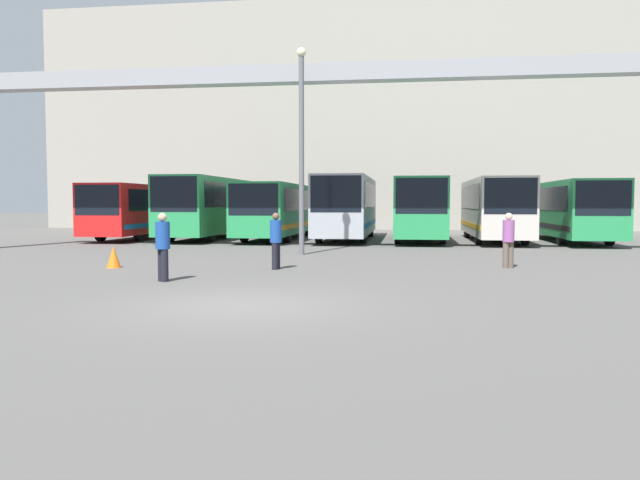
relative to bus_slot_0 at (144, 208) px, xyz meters
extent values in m
plane|color=#514F4C|center=(11.48, -21.67, -1.71)|extent=(200.00, 200.00, 0.00)
cube|color=gray|center=(11.48, 18.70, 6.81)|extent=(50.20, 12.00, 17.04)
cube|color=gray|center=(11.48, -8.46, 5.42)|extent=(30.31, 0.80, 0.70)
cube|color=red|center=(0.00, 0.01, -0.05)|extent=(2.45, 10.77, 2.60)
cube|color=black|center=(0.00, -5.36, 0.42)|extent=(2.25, 0.06, 1.46)
cube|color=black|center=(0.00, 0.01, 0.42)|extent=(2.48, 9.16, 1.09)
cube|color=#1966B2|center=(0.00, 0.01, -0.89)|extent=(2.48, 10.23, 0.24)
cylinder|color=black|center=(-1.06, -3.01, -1.22)|extent=(0.28, 0.98, 0.98)
cylinder|color=black|center=(1.06, -3.01, -1.22)|extent=(0.28, 0.98, 0.98)
cylinder|color=black|center=(-1.06, 3.03, -1.22)|extent=(0.28, 0.98, 0.98)
cylinder|color=black|center=(1.06, 3.03, -1.22)|extent=(0.28, 0.98, 0.98)
cube|color=#268C4C|center=(3.83, -0.19, 0.13)|extent=(2.49, 10.36, 2.98)
cube|color=black|center=(3.83, -5.36, 0.69)|extent=(2.29, 0.06, 1.67)
cube|color=black|center=(3.83, -0.19, 0.69)|extent=(2.52, 8.81, 1.25)
cube|color=#268C4C|center=(3.83, -0.19, -0.82)|extent=(2.52, 9.85, 0.24)
cylinder|color=black|center=(2.74, -3.09, -1.20)|extent=(0.28, 1.01, 1.01)
cylinder|color=black|center=(4.91, -3.09, -1.20)|extent=(0.28, 1.01, 1.01)
cylinder|color=black|center=(2.74, 2.71, -1.20)|extent=(0.28, 1.01, 1.01)
cylinder|color=black|center=(4.91, 2.71, -1.20)|extent=(0.28, 1.01, 1.01)
cube|color=#268C4C|center=(7.65, 0.51, -0.04)|extent=(2.55, 11.78, 2.63)
cube|color=black|center=(7.65, -5.36, 0.44)|extent=(2.35, 0.06, 1.47)
cube|color=black|center=(7.65, 0.51, 0.44)|extent=(2.58, 10.01, 1.10)
cube|color=orange|center=(7.65, 0.51, -0.88)|extent=(2.58, 11.19, 0.24)
cylinder|color=black|center=(6.54, -2.78, -1.17)|extent=(0.28, 1.07, 1.07)
cylinder|color=black|center=(8.77, -2.78, -1.17)|extent=(0.28, 1.07, 1.07)
cylinder|color=black|center=(6.54, 3.81, -1.17)|extent=(0.28, 1.07, 1.07)
cylinder|color=black|center=(8.77, 3.81, -1.17)|extent=(0.28, 1.07, 1.07)
cube|color=#999EA5|center=(11.48, -0.01, 0.13)|extent=(2.52, 10.73, 2.97)
cube|color=black|center=(11.48, -5.36, 0.68)|extent=(2.32, 0.06, 1.67)
cube|color=black|center=(11.48, -0.01, 0.68)|extent=(2.55, 9.12, 1.25)
cube|color=#1966B2|center=(11.48, -0.01, -0.82)|extent=(2.55, 10.20, 0.24)
cylinder|color=black|center=(10.38, -3.01, -1.18)|extent=(0.28, 1.06, 1.06)
cylinder|color=black|center=(12.58, -3.01, -1.18)|extent=(0.28, 1.06, 1.06)
cylinder|color=black|center=(10.38, 3.00, -1.18)|extent=(0.28, 1.06, 1.06)
cylinder|color=black|center=(12.58, 3.00, -1.18)|extent=(0.28, 1.06, 1.06)
cube|color=#268C4C|center=(15.31, 0.22, 0.07)|extent=(2.48, 11.19, 2.85)
cube|color=black|center=(15.31, -5.36, 0.59)|extent=(2.28, 0.06, 1.59)
cube|color=black|center=(15.31, 0.22, 0.59)|extent=(2.51, 9.51, 1.20)
cube|color=#1966B2|center=(15.31, 0.22, -0.84)|extent=(2.51, 10.63, 0.24)
cylinder|color=black|center=(14.23, -2.91, -1.19)|extent=(0.28, 1.04, 1.04)
cylinder|color=black|center=(16.38, -2.91, -1.19)|extent=(0.28, 1.04, 1.04)
cylinder|color=black|center=(14.23, 3.35, -1.19)|extent=(0.28, 1.04, 1.04)
cylinder|color=black|center=(16.38, 3.35, -1.19)|extent=(0.28, 1.04, 1.04)
cube|color=beige|center=(19.13, -0.05, 0.06)|extent=(2.44, 10.65, 2.83)
cube|color=black|center=(19.13, -5.36, 0.58)|extent=(2.24, 0.06, 1.58)
cube|color=black|center=(19.13, -0.05, 0.58)|extent=(2.47, 9.05, 1.19)
cube|color=orange|center=(19.13, -0.05, -0.85)|extent=(2.47, 10.11, 0.24)
cylinder|color=black|center=(18.07, -3.03, -1.24)|extent=(0.28, 0.93, 0.93)
cylinder|color=black|center=(20.19, -3.03, -1.24)|extent=(0.28, 0.93, 0.93)
cylinder|color=black|center=(18.07, 2.93, -1.24)|extent=(0.28, 0.93, 0.93)
cylinder|color=black|center=(20.19, 2.93, -1.24)|extent=(0.28, 0.93, 0.93)
cube|color=#268C4C|center=(22.96, 0.45, -0.01)|extent=(2.48, 11.64, 2.69)
cube|color=black|center=(22.96, -5.36, 0.48)|extent=(2.28, 0.06, 1.51)
cube|color=black|center=(22.96, 0.45, 0.48)|extent=(2.51, 9.90, 1.13)
cube|color=black|center=(22.96, 0.45, -0.87)|extent=(2.51, 11.06, 0.24)
cylinder|color=black|center=(21.88, -2.81, -1.25)|extent=(0.28, 0.92, 0.92)
cylinder|color=black|center=(24.04, -2.81, -1.25)|extent=(0.28, 0.92, 0.92)
cylinder|color=black|center=(21.88, 3.71, -1.25)|extent=(0.28, 0.92, 0.92)
cylinder|color=black|center=(24.04, 3.71, -1.25)|extent=(0.28, 0.92, 0.92)
cylinder|color=brown|center=(17.82, -13.78, -1.31)|extent=(0.18, 0.18, 0.80)
cylinder|color=brown|center=(17.67, -13.84, -1.31)|extent=(0.18, 0.18, 0.80)
cylinder|color=#8C4C8C|center=(17.75, -13.81, -0.57)|extent=(0.35, 0.35, 0.67)
sphere|color=beige|center=(17.75, -13.81, -0.13)|extent=(0.22, 0.22, 0.22)
cylinder|color=black|center=(10.78, -15.22, -1.30)|extent=(0.19, 0.19, 0.81)
cylinder|color=black|center=(10.81, -15.06, -1.30)|extent=(0.19, 0.19, 0.81)
cylinder|color=navy|center=(10.80, -15.14, -0.56)|extent=(0.35, 0.35, 0.67)
sphere|color=brown|center=(10.80, -15.14, -0.12)|extent=(0.22, 0.22, 0.22)
cylinder|color=black|center=(8.61, -18.39, -1.29)|extent=(0.19, 0.19, 0.83)
cylinder|color=black|center=(8.49, -18.28, -1.29)|extent=(0.19, 0.19, 0.83)
cylinder|color=navy|center=(8.55, -18.34, -0.53)|extent=(0.36, 0.36, 0.69)
sphere|color=tan|center=(8.55, -18.34, -0.08)|extent=(0.22, 0.22, 0.22)
cone|color=orange|center=(5.76, -15.39, -1.38)|extent=(0.43, 0.43, 0.66)
cylinder|color=#595B60|center=(10.67, -9.80, 2.05)|extent=(0.20, 0.20, 7.52)
sphere|color=beige|center=(10.67, -9.80, 5.96)|extent=(0.36, 0.36, 0.36)
camera|label=1|loc=(14.68, -33.38, 0.30)|focal=35.00mm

